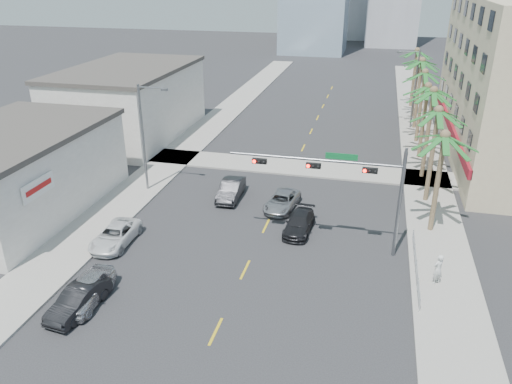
# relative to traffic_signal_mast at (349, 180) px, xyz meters

# --- Properties ---
(ground) EXTENTS (260.00, 260.00, 0.00)m
(ground) POSITION_rel_traffic_signal_mast_xyz_m (-5.78, -7.95, -5.06)
(ground) COLOR #262628
(ground) RESTS_ON ground
(sidewalk_right) EXTENTS (4.00, 120.00, 0.15)m
(sidewalk_right) POSITION_rel_traffic_signal_mast_xyz_m (6.22, 12.05, -4.99)
(sidewalk_right) COLOR gray
(sidewalk_right) RESTS_ON ground
(sidewalk_left) EXTENTS (4.00, 120.00, 0.15)m
(sidewalk_left) POSITION_rel_traffic_signal_mast_xyz_m (-17.78, 12.05, -4.99)
(sidewalk_left) COLOR gray
(sidewalk_left) RESTS_ON ground
(sidewalk_cross) EXTENTS (80.00, 4.00, 0.15)m
(sidewalk_cross) POSITION_rel_traffic_signal_mast_xyz_m (-5.78, 14.05, -4.99)
(sidewalk_cross) COLOR gray
(sidewalk_cross) RESTS_ON ground
(building_left_near) EXTENTS (10.00, 16.00, 6.00)m
(building_left_near) POSITION_rel_traffic_signal_mast_xyz_m (-24.78, 0.05, -2.06)
(building_left_near) COLOR beige
(building_left_near) RESTS_ON ground
(building_left_far) EXTENTS (11.00, 18.00, 7.20)m
(building_left_far) POSITION_rel_traffic_signal_mast_xyz_m (-25.28, 20.05, -1.46)
(building_left_far) COLOR beige
(building_left_far) RESTS_ON ground
(traffic_signal_mast) EXTENTS (11.12, 0.54, 7.20)m
(traffic_signal_mast) POSITION_rel_traffic_signal_mast_xyz_m (0.00, 0.00, 0.00)
(traffic_signal_mast) COLOR slate
(traffic_signal_mast) RESTS_ON ground
(palm_tree_0) EXTENTS (4.80, 4.80, 7.80)m
(palm_tree_0) POSITION_rel_traffic_signal_mast_xyz_m (5.82, 4.05, 2.02)
(palm_tree_0) COLOR brown
(palm_tree_0) RESTS_ON ground
(palm_tree_1) EXTENTS (4.80, 4.80, 8.16)m
(palm_tree_1) POSITION_rel_traffic_signal_mast_xyz_m (5.82, 9.25, 2.37)
(palm_tree_1) COLOR brown
(palm_tree_1) RESTS_ON ground
(palm_tree_2) EXTENTS (4.80, 4.80, 8.52)m
(palm_tree_2) POSITION_rel_traffic_signal_mast_xyz_m (5.82, 14.45, 2.72)
(palm_tree_2) COLOR brown
(palm_tree_2) RESTS_ON ground
(palm_tree_3) EXTENTS (4.80, 4.80, 7.80)m
(palm_tree_3) POSITION_rel_traffic_signal_mast_xyz_m (5.82, 19.65, 2.02)
(palm_tree_3) COLOR brown
(palm_tree_3) RESTS_ON ground
(palm_tree_4) EXTENTS (4.80, 4.80, 8.16)m
(palm_tree_4) POSITION_rel_traffic_signal_mast_xyz_m (5.82, 24.85, 2.37)
(palm_tree_4) COLOR brown
(palm_tree_4) RESTS_ON ground
(palm_tree_5) EXTENTS (4.80, 4.80, 8.52)m
(palm_tree_5) POSITION_rel_traffic_signal_mast_xyz_m (5.82, 30.05, 2.72)
(palm_tree_5) COLOR brown
(palm_tree_5) RESTS_ON ground
(palm_tree_6) EXTENTS (4.80, 4.80, 7.80)m
(palm_tree_6) POSITION_rel_traffic_signal_mast_xyz_m (5.82, 35.25, 2.02)
(palm_tree_6) COLOR brown
(palm_tree_6) RESTS_ON ground
(palm_tree_7) EXTENTS (4.80, 4.80, 8.16)m
(palm_tree_7) POSITION_rel_traffic_signal_mast_xyz_m (5.82, 40.45, 2.37)
(palm_tree_7) COLOR brown
(palm_tree_7) RESTS_ON ground
(streetlight_left) EXTENTS (2.55, 0.25, 9.00)m
(streetlight_left) POSITION_rel_traffic_signal_mast_xyz_m (-16.78, 6.05, -0.00)
(streetlight_left) COLOR slate
(streetlight_left) RESTS_ON ground
(streetlight_right) EXTENTS (2.55, 0.25, 9.00)m
(streetlight_right) POSITION_rel_traffic_signal_mast_xyz_m (5.21, 30.05, -0.00)
(streetlight_right) COLOR slate
(streetlight_right) RESTS_ON ground
(guardrail) EXTENTS (0.08, 8.08, 1.00)m
(guardrail) POSITION_rel_traffic_signal_mast_xyz_m (4.52, -1.95, -4.39)
(guardrail) COLOR silver
(guardrail) RESTS_ON ground
(car_parked_near) EXTENTS (2.02, 4.58, 1.53)m
(car_parked_near) POSITION_rel_traffic_signal_mast_xyz_m (-13.58, -9.17, -4.30)
(car_parked_near) COLOR #BCBBC0
(car_parked_near) RESTS_ON ground
(car_parked_mid) EXTENTS (1.96, 4.38, 1.40)m
(car_parked_mid) POSITION_rel_traffic_signal_mast_xyz_m (-13.58, -10.03, -4.36)
(car_parked_mid) COLOR black
(car_parked_mid) RESTS_ON ground
(car_parked_far) EXTENTS (2.28, 4.74, 1.30)m
(car_parked_far) POSITION_rel_traffic_signal_mast_xyz_m (-15.18, -2.91, -4.41)
(car_parked_far) COLOR white
(car_parked_far) RESTS_ON ground
(car_lane_left) EXTENTS (1.74, 4.56, 1.48)m
(car_lane_left) POSITION_rel_traffic_signal_mast_xyz_m (-9.65, 6.17, -4.32)
(car_lane_left) COLOR black
(car_lane_left) RESTS_ON ground
(car_lane_center) EXTENTS (2.57, 4.67, 1.24)m
(car_lane_center) POSITION_rel_traffic_signal_mast_xyz_m (-5.21, 5.22, -4.44)
(car_lane_center) COLOR #A5A5AA
(car_lane_center) RESTS_ON ground
(car_lane_right) EXTENTS (1.98, 4.40, 1.25)m
(car_lane_right) POSITION_rel_traffic_signal_mast_xyz_m (-3.31, 1.84, -4.44)
(car_lane_right) COLOR black
(car_lane_right) RESTS_ON ground
(pedestrian) EXTENTS (0.83, 0.81, 1.92)m
(pedestrian) POSITION_rel_traffic_signal_mast_xyz_m (5.63, -2.89, -3.95)
(pedestrian) COLOR silver
(pedestrian) RESTS_ON sidewalk_right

